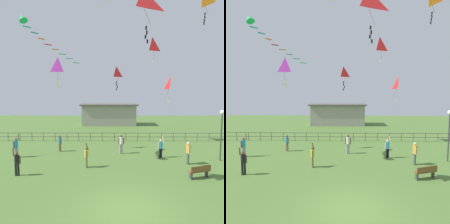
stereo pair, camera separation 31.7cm
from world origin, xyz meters
TOP-DOWN VIEW (x-y plane):
  - ground_plane at (0.00, 0.00)m, footprint 80.00×80.00m
  - lamppost at (7.98, 7.21)m, footprint 0.36×0.36m
  - park_bench at (4.88, 3.67)m, footprint 1.55×0.84m
  - person_0 at (-5.66, 9.75)m, footprint 0.40×0.29m
  - person_1 at (-2.64, 5.57)m, footprint 0.28×0.48m
  - person_2 at (3.32, 7.94)m, footprint 0.50×0.29m
  - person_3 at (-7.06, 4.02)m, footprint 0.50×0.30m
  - person_4 at (5.06, 6.34)m, footprint 0.32×0.52m
  - person_5 at (0.03, 9.11)m, footprint 0.52×0.32m
  - person_6 at (-8.92, 7.95)m, footprint 0.48×0.41m
  - kite_0 at (-5.83, 10.36)m, footprint 0.90×0.62m
  - kite_1 at (-0.40, 10.38)m, footprint 0.80×0.72m
  - kite_2 at (3.01, 10.95)m, footprint 0.99×0.80m
  - kite_4 at (5.67, 13.95)m, footprint 0.86×1.14m
  - kite_6 at (0.83, 1.88)m, footprint 1.41×1.32m
  - streamer_kite at (-6.96, 6.41)m, footprint 4.06×3.95m
  - waterfront_railing at (-0.41, 14.00)m, footprint 36.01×0.06m
  - pavilion_building at (-1.38, 26.00)m, footprint 9.43×4.11m

SIDE VIEW (x-z plane):
  - ground_plane at x=0.00m, z-range 0.00..0.00m
  - park_bench at x=4.88m, z-range 0.04..0.89m
  - waterfront_railing at x=-0.41m, z-range 0.15..1.10m
  - person_0 at x=-5.66m, z-range 0.11..1.64m
  - person_1 at x=-2.64m, z-range 0.00..1.80m
  - person_2 at x=3.32m, z-range 0.00..1.84m
  - person_3 at x=-7.06m, z-range 0.00..1.89m
  - person_5 at x=0.03m, z-range 0.13..1.86m
  - person_4 at x=5.06m, z-range 0.13..1.86m
  - person_6 at x=-8.92m, z-range 0.00..2.00m
  - pavilion_building at x=-1.38m, z-range 0.03..3.57m
  - lamppost at x=7.98m, z-range 0.96..5.07m
  - kite_4 at x=5.67m, z-range 4.78..8.15m
  - kite_1 at x=-0.40m, z-range 6.20..8.44m
  - kite_0 at x=-5.83m, z-range 6.56..9.38m
  - kite_2 at x=3.01m, z-range 8.53..11.32m
  - kite_6 at x=0.83m, z-range 8.67..11.40m
  - streamer_kite at x=-6.96m, z-range 9.01..12.16m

